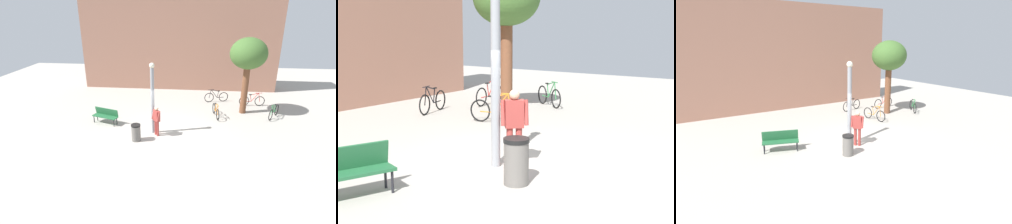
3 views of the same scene
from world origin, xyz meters
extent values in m
plane|color=#A8A399|center=(0.00, 0.00, 0.00)|extent=(36.00, 36.00, 0.00)
cube|color=#9E6B56|center=(0.00, 9.52, 3.74)|extent=(15.99, 2.00, 7.48)
cylinder|color=gray|center=(-0.80, 0.19, 1.85)|extent=(0.20, 0.20, 3.69)
sphere|color=#F2EACC|center=(-0.80, 0.19, 3.81)|extent=(0.28, 0.28, 0.28)
cylinder|color=#9E3833|center=(-0.49, -0.20, 0.42)|extent=(0.14, 0.14, 0.85)
cylinder|color=#9E3833|center=(-0.62, -0.05, 0.42)|extent=(0.14, 0.14, 0.85)
cube|color=#9E3833|center=(-0.55, -0.12, 1.15)|extent=(0.43, 0.45, 0.60)
sphere|color=tan|center=(-0.55, -0.12, 1.56)|extent=(0.22, 0.22, 0.22)
cylinder|color=#9E3833|center=(-0.43, -0.35, 1.18)|extent=(0.23, 0.22, 0.55)
cylinder|color=#9E3833|center=(-0.75, 0.03, 1.18)|extent=(0.23, 0.22, 0.55)
cube|color=#236038|center=(-3.88, 1.11, 0.45)|extent=(1.66, 0.92, 0.06)
cube|color=#236038|center=(-3.82, 1.29, 0.70)|extent=(1.56, 0.63, 0.44)
cylinder|color=black|center=(-3.25, 0.73, 0.21)|extent=(0.05, 0.05, 0.42)
cylinder|color=black|center=(-4.61, 1.19, 0.21)|extent=(0.05, 0.05, 0.42)
cylinder|color=black|center=(-3.15, 1.03, 0.21)|extent=(0.05, 0.05, 0.42)
cylinder|color=black|center=(-4.51, 1.49, 0.21)|extent=(0.05, 0.05, 0.42)
cylinder|color=brown|center=(4.66, 3.75, 1.56)|extent=(0.41, 0.41, 3.12)
ellipsoid|color=#3E632B|center=(4.66, 3.75, 3.92)|extent=(2.29, 2.29, 1.94)
torus|color=black|center=(2.92, 2.33, 0.36)|extent=(0.16, 0.71, 0.71)
torus|color=black|center=(2.75, 3.41, 0.36)|extent=(0.16, 0.71, 0.71)
cylinder|color=orange|center=(2.86, 2.69, 0.64)|extent=(0.11, 0.50, 0.64)
cylinder|color=orange|center=(2.86, 2.74, 0.88)|extent=(0.13, 0.58, 0.18)
cylinder|color=orange|center=(2.82, 2.97, 0.57)|extent=(0.06, 0.14, 0.48)
cylinder|color=orange|center=(2.79, 3.17, 0.33)|extent=(0.11, 0.50, 0.04)
cylinder|color=orange|center=(2.91, 2.39, 0.64)|extent=(0.06, 0.17, 0.63)
cube|color=black|center=(2.81, 3.02, 0.83)|extent=(0.11, 0.21, 0.04)
cylinder|color=orange|center=(2.90, 2.46, 0.95)|extent=(0.10, 0.44, 0.03)
torus|color=black|center=(2.52, 5.61, 0.36)|extent=(0.70, 0.23, 0.71)
torus|color=black|center=(3.58, 5.88, 0.36)|extent=(0.70, 0.23, 0.71)
cylinder|color=black|center=(2.87, 5.70, 0.64)|extent=(0.49, 0.16, 0.64)
cylinder|color=black|center=(2.92, 5.71, 0.88)|extent=(0.57, 0.18, 0.18)
cylinder|color=black|center=(3.15, 5.77, 0.57)|extent=(0.14, 0.07, 0.48)
cylinder|color=black|center=(3.34, 5.82, 0.33)|extent=(0.49, 0.16, 0.04)
cylinder|color=black|center=(2.58, 5.62, 0.64)|extent=(0.17, 0.08, 0.63)
cube|color=black|center=(3.20, 5.78, 0.83)|extent=(0.21, 0.13, 0.04)
cylinder|color=black|center=(2.65, 5.64, 0.95)|extent=(0.43, 0.14, 0.03)
torus|color=black|center=(6.20, 2.64, 0.36)|extent=(0.43, 0.62, 0.71)
torus|color=black|center=(6.79, 3.56, 0.36)|extent=(0.43, 0.62, 0.71)
cylinder|color=#338447|center=(6.39, 2.94, 0.64)|extent=(0.30, 0.44, 0.64)
cylinder|color=#338447|center=(6.42, 2.99, 0.88)|extent=(0.34, 0.51, 0.18)
cylinder|color=#338447|center=(6.55, 3.18, 0.57)|extent=(0.10, 0.13, 0.48)
cylinder|color=#338447|center=(6.66, 3.35, 0.33)|extent=(0.30, 0.44, 0.04)
cylinder|color=#338447|center=(6.23, 2.69, 0.64)|extent=(0.12, 0.16, 0.63)
cube|color=black|center=(6.57, 3.23, 0.83)|extent=(0.18, 0.21, 0.04)
cylinder|color=#338447|center=(6.27, 2.75, 0.95)|extent=(0.26, 0.39, 0.03)
torus|color=black|center=(6.06, 5.19, 0.36)|extent=(0.71, 0.10, 0.71)
torus|color=black|center=(4.96, 5.10, 0.36)|extent=(0.71, 0.10, 0.71)
cylinder|color=red|center=(5.70, 5.16, 0.64)|extent=(0.50, 0.07, 0.64)
cylinder|color=red|center=(5.65, 5.15, 0.88)|extent=(0.58, 0.08, 0.18)
cylinder|color=red|center=(5.41, 5.14, 0.57)|extent=(0.14, 0.05, 0.48)
cylinder|color=red|center=(5.21, 5.12, 0.33)|extent=(0.50, 0.07, 0.04)
cylinder|color=red|center=(5.99, 5.18, 0.64)|extent=(0.17, 0.05, 0.63)
cube|color=black|center=(5.36, 5.13, 0.83)|extent=(0.21, 0.09, 0.04)
cylinder|color=red|center=(5.93, 5.18, 0.95)|extent=(0.44, 0.06, 0.03)
cylinder|color=#66605B|center=(-1.55, -0.85, 0.42)|extent=(0.48, 0.48, 0.83)
cylinder|color=black|center=(-1.55, -0.85, 0.87)|extent=(0.50, 0.50, 0.08)
camera|label=1|loc=(1.41, -13.19, 6.68)|focal=28.47mm
camera|label=2|loc=(-8.88, -5.78, 3.06)|focal=51.32mm
camera|label=3|loc=(-7.51, -9.98, 4.76)|focal=28.80mm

